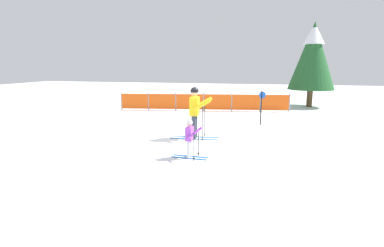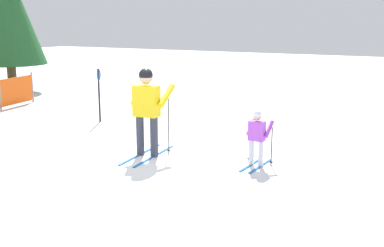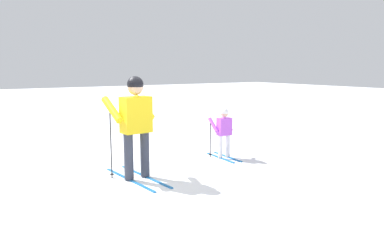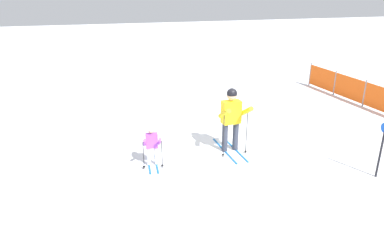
{
  "view_description": "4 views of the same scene",
  "coord_description": "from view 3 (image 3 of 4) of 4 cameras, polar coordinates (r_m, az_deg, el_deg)",
  "views": [
    {
      "loc": [
        2.47,
        -9.7,
        2.48
      ],
      "look_at": [
        0.34,
        -0.94,
        0.71
      ],
      "focal_mm": 28.0,
      "sensor_mm": 36.0,
      "label": 1
    },
    {
      "loc": [
        -7.57,
        -5.13,
        2.67
      ],
      "look_at": [
        0.15,
        -1.01,
        0.77
      ],
      "focal_mm": 45.0,
      "sensor_mm": 36.0,
      "label": 2
    },
    {
      "loc": [
        -5.56,
        2.61,
        1.91
      ],
      "look_at": [
        0.23,
        -1.12,
        0.86
      ],
      "focal_mm": 35.0,
      "sensor_mm": 36.0,
      "label": 3
    },
    {
      "loc": [
        8.97,
        -3.06,
        4.45
      ],
      "look_at": [
        0.2,
        -1.03,
        0.88
      ],
      "focal_mm": 35.0,
      "sensor_mm": 36.0,
      "label": 4
    }
  ],
  "objects": [
    {
      "name": "skier_child",
      "position": [
        7.86,
        4.87,
        -0.86
      ],
      "size": [
        1.0,
        0.52,
        1.06
      ],
      "rotation": [
        0.0,
        0.0,
        -0.05
      ],
      "color": "#1966B2",
      "rests_on": "ground_plane"
    },
    {
      "name": "ground_plane",
      "position": [
        6.43,
        -7.35,
        -8.69
      ],
      "size": [
        60.0,
        60.0,
        0.0
      ],
      "primitive_type": "plane",
      "color": "white"
    },
    {
      "name": "skier_adult",
      "position": [
        6.38,
        -8.66,
        0.85
      ],
      "size": [
        1.68,
        0.78,
        1.75
      ],
      "rotation": [
        0.0,
        0.0,
        0.09
      ],
      "color": "#1966B2",
      "rests_on": "ground_plane"
    }
  ]
}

